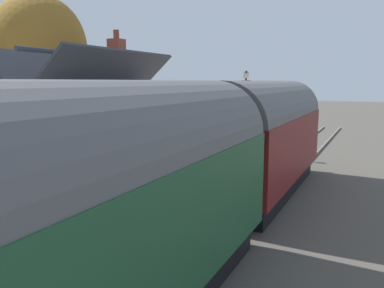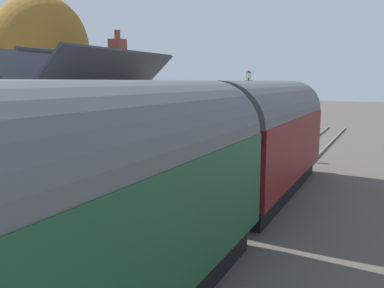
{
  "view_description": "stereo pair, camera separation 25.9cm",
  "coord_description": "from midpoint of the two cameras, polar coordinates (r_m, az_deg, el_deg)",
  "views": [
    {
      "loc": [
        -13.13,
        -4.87,
        4.3
      ],
      "look_at": [
        0.4,
        1.5,
        1.95
      ],
      "focal_mm": 37.49,
      "sensor_mm": 36.0,
      "label": 1
    },
    {
      "loc": [
        -13.02,
        -5.1,
        4.3
      ],
      "look_at": [
        0.4,
        1.5,
        1.95
      ],
      "focal_mm": 37.49,
      "sensor_mm": 36.0,
      "label": 2
    }
  ],
  "objects": [
    {
      "name": "ground_plane",
      "position": [
        14.64,
        5.14,
        -8.2
      ],
      "size": [
        160.0,
        160.0,
        0.0
      ],
      "primitive_type": "plane",
      "color": "#4C473F"
    },
    {
      "name": "platform",
      "position": [
        16.37,
        -8.35,
        -4.69
      ],
      "size": [
        32.0,
        6.17,
        0.95
      ],
      "primitive_type": "cube",
      "color": "#A39B8C",
      "rests_on": "ground"
    },
    {
      "name": "platform_edge_coping",
      "position": [
        14.83,
        0.93,
        -4.09
      ],
      "size": [
        32.0,
        0.36,
        0.02
      ],
      "primitive_type": "cube",
      "color": "beige",
      "rests_on": "platform"
    },
    {
      "name": "rail_near",
      "position": [
        14.15,
        11.35,
        -8.66
      ],
      "size": [
        52.0,
        0.08,
        0.14
      ],
      "primitive_type": "cube",
      "color": "gray",
      "rests_on": "ground"
    },
    {
      "name": "rail_far",
      "position": [
        14.56,
        5.81,
        -8.02
      ],
      "size": [
        52.0,
        0.08,
        0.14
      ],
      "primitive_type": "cube",
      "color": "gray",
      "rests_on": "ground"
    },
    {
      "name": "train",
      "position": [
        11.48,
        4.9,
        -1.57
      ],
      "size": [
        18.21,
        2.73,
        4.32
      ],
      "color": "black",
      "rests_on": "ground"
    },
    {
      "name": "station_building",
      "position": [
        15.82,
        -13.72,
        2.1
      ],
      "size": [
        6.44,
        3.69,
        5.42
      ],
      "color": "white",
      "rests_on": "platform"
    },
    {
      "name": "planter_bench_right",
      "position": [
        10.58,
        -17.51,
        -8.43
      ],
      "size": [
        0.84,
        0.32,
        0.56
      ],
      "color": "gray",
      "rests_on": "platform"
    },
    {
      "name": "planter_corner_building",
      "position": [
        15.45,
        -0.8,
        -1.65
      ],
      "size": [
        0.67,
        0.67,
        0.97
      ],
      "color": "#9E5138",
      "rests_on": "platform"
    },
    {
      "name": "planter_bench_left",
      "position": [
        26.22,
        1.07,
        2.52
      ],
      "size": [
        0.56,
        0.56,
        0.77
      ],
      "color": "gray",
      "rests_on": "platform"
    },
    {
      "name": "lamp_post_platform",
      "position": [
        23.33,
        8.33,
        7.34
      ],
      "size": [
        0.32,
        0.5,
        3.96
      ],
      "color": "black",
      "rests_on": "platform"
    },
    {
      "name": "tree_mid_background",
      "position": [
        27.79,
        -23.43,
        10.34
      ],
      "size": [
        3.43,
        3.21,
        7.37
      ],
      "color": "#4C3828",
      "rests_on": "ground"
    },
    {
      "name": "tree_distant",
      "position": [
        19.96,
        -20.34,
        12.55
      ],
      "size": [
        4.34,
        4.3,
        8.2
      ],
      "color": "#4C3828",
      "rests_on": "ground"
    }
  ]
}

